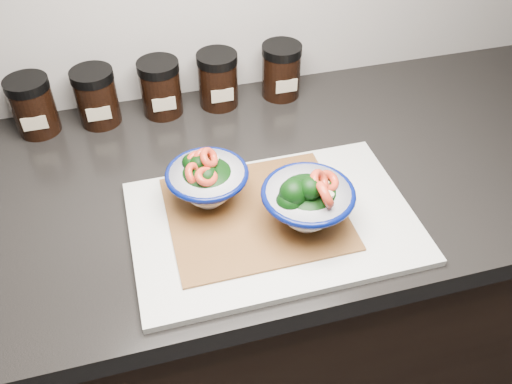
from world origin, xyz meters
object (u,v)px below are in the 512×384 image
object	(u,v)px
bowl_right	(307,202)
spice_jar_a	(33,106)
spice_jar_d	(218,80)
cutting_board	(273,222)
spice_jar_e	(281,71)
spice_jar_c	(161,88)
bowl_left	(207,181)
spice_jar_b	(96,97)

from	to	relation	value
bowl_right	spice_jar_a	distance (m)	0.57
spice_jar_d	cutting_board	bearing A→B (deg)	-88.71
spice_jar_d	spice_jar_e	world-z (taller)	same
spice_jar_c	spice_jar_d	bearing A→B (deg)	0.00
bowl_right	spice_jar_a	size ratio (longest dim) A/B	1.28
cutting_board	spice_jar_e	size ratio (longest dim) A/B	3.98
bowl_left	bowl_right	bearing A→B (deg)	-33.86
cutting_board	spice_jar_a	size ratio (longest dim) A/B	3.98
bowl_left	spice_jar_a	size ratio (longest dim) A/B	1.18
spice_jar_c	spice_jar_e	xyz separation A→B (m)	(0.25, 0.00, 0.00)
cutting_board	spice_jar_a	distance (m)	0.52
bowl_left	spice_jar_c	world-z (taller)	bowl_left
cutting_board	bowl_left	bearing A→B (deg)	142.79
cutting_board	spice_jar_b	world-z (taller)	spice_jar_b
spice_jar_b	spice_jar_e	world-z (taller)	same
cutting_board	bowl_right	world-z (taller)	bowl_right
bowl_left	spice_jar_d	size ratio (longest dim) A/B	1.18
cutting_board	spice_jar_d	bearing A→B (deg)	91.29
spice_jar_d	spice_jar_e	distance (m)	0.13
spice_jar_b	spice_jar_c	distance (m)	0.12
cutting_board	bowl_left	xyz separation A→B (m)	(-0.09, 0.07, 0.05)
bowl_left	spice_jar_d	bearing A→B (deg)	74.40
spice_jar_a	spice_jar_e	size ratio (longest dim) A/B	1.00
bowl_right	spice_jar_d	size ratio (longest dim) A/B	1.28
bowl_left	spice_jar_e	distance (m)	0.37
cutting_board	spice_jar_d	size ratio (longest dim) A/B	3.98
cutting_board	spice_jar_d	world-z (taller)	spice_jar_d
bowl_left	spice_jar_b	xyz separation A→B (m)	(-0.16, 0.30, -0.00)
spice_jar_b	spice_jar_e	size ratio (longest dim) A/B	1.00
bowl_left	spice_jar_e	xyz separation A→B (m)	(0.22, 0.30, -0.00)
cutting_board	spice_jar_a	bearing A→B (deg)	135.02
spice_jar_a	spice_jar_c	size ratio (longest dim) A/B	1.00
bowl_right	bowl_left	bearing A→B (deg)	146.14
bowl_left	spice_jar_d	xyz separation A→B (m)	(0.08, 0.30, -0.00)
cutting_board	bowl_left	world-z (taller)	bowl_left
bowl_right	spice_jar_b	size ratio (longest dim) A/B	1.28
spice_jar_e	cutting_board	bearing A→B (deg)	-108.95
cutting_board	spice_jar_c	distance (m)	0.39
spice_jar_b	spice_jar_c	bearing A→B (deg)	0.00
spice_jar_a	spice_jar_e	xyz separation A→B (m)	(0.49, 0.00, 0.00)
spice_jar_c	spice_jar_b	bearing A→B (deg)	180.00
bowl_right	spice_jar_d	xyz separation A→B (m)	(-0.05, 0.39, -0.00)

